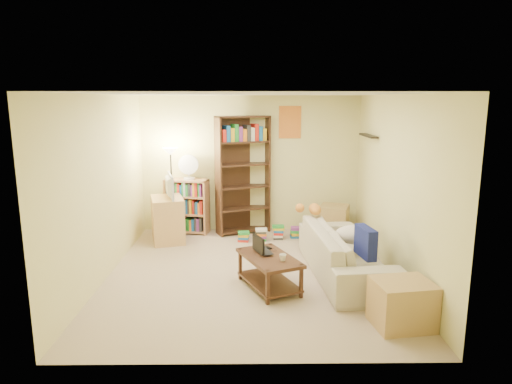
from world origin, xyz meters
TOP-DOWN VIEW (x-y plane):
  - room at (0.00, 0.01)m, footprint 4.50×4.54m
  - sofa at (1.33, -0.05)m, footprint 2.41×1.27m
  - navy_pillow at (1.48, -0.53)m, footprint 0.21×0.45m
  - cream_blanket at (1.49, 0.02)m, footprint 0.61×0.44m
  - tabby_cat at (0.97, 0.80)m, footprint 0.52×0.22m
  - coffee_table at (0.24, -0.50)m, footprint 0.89×1.12m
  - laptop at (0.23, -0.34)m, footprint 0.49×0.44m
  - laptop_screen at (0.10, -0.39)m, footprint 0.14×0.30m
  - mug at (0.41, -0.67)m, footprint 0.18×0.18m
  - tv_remote at (0.21, -0.16)m, footprint 0.16×0.17m
  - tv_stand at (-1.44, 1.55)m, footprint 0.69×0.83m
  - television at (-1.44, 1.55)m, footprint 0.75×0.45m
  - tall_bookshelf at (-0.14, 2.05)m, footprint 1.01×0.66m
  - short_bookshelf at (-1.17, 2.05)m, footprint 0.83×0.46m
  - desk_fan at (-1.11, 2.00)m, footprint 0.36×0.20m
  - floor_lamp at (-1.39, 1.77)m, footprint 0.27×0.27m
  - side_table at (1.50, 1.81)m, footprint 0.63×0.63m
  - end_cabinet at (1.65, -1.53)m, footprint 0.68×0.60m
  - book_stacks at (0.52, 1.64)m, footprint 1.45×0.43m

SIDE VIEW (x-z plane):
  - book_stacks at x=0.52m, z-range -0.02..0.23m
  - end_cabinet at x=1.65m, z-range 0.00..0.51m
  - side_table at x=1.50m, z-range 0.00..0.56m
  - coffee_table at x=0.24m, z-range 0.07..0.50m
  - sofa at x=1.33m, z-range 0.00..0.66m
  - tv_stand at x=-1.44m, z-range 0.00..0.77m
  - tv_remote at x=0.21m, z-range 0.44..0.46m
  - laptop at x=0.23m, z-range 0.44..0.46m
  - mug at x=0.41m, z-range 0.44..0.52m
  - short_bookshelf at x=-1.17m, z-range 0.00..1.00m
  - cream_blanket at x=1.49m, z-range 0.44..0.70m
  - laptop_screen at x=0.10m, z-range 0.46..0.68m
  - navy_pillow at x=1.48m, z-range 0.44..0.83m
  - tabby_cat at x=0.97m, z-range 0.66..0.84m
  - television at x=-1.44m, z-range 0.77..1.18m
  - tall_bookshelf at x=-0.14m, z-range 0.06..2.20m
  - desk_fan at x=-1.11m, z-range 1.01..1.47m
  - floor_lamp at x=-1.39m, z-range 0.48..2.08m
  - room at x=0.00m, z-range 0.36..2.88m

